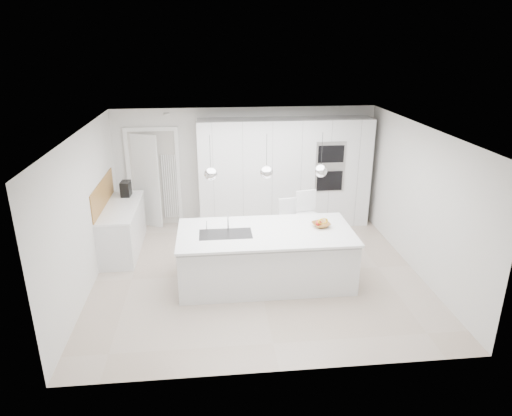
{
  "coord_description": "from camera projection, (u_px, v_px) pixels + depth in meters",
  "views": [
    {
      "loc": [
        -0.75,
        -6.98,
        3.83
      ],
      "look_at": [
        0.0,
        0.3,
        1.1
      ],
      "focal_mm": 32.0,
      "sensor_mm": 36.0,
      "label": 1
    }
  ],
  "objects": [
    {
      "name": "island_tap",
      "position": [
        228.0,
        221.0,
        7.41
      ],
      "size": [
        0.02,
        0.02,
        0.3
      ],
      "primitive_type": "cylinder",
      "color": "white",
      "rests_on": "island_worktop"
    },
    {
      "name": "tall_cabinets",
      "position": [
        284.0,
        173.0,
        9.64
      ],
      "size": [
        3.6,
        0.6,
        2.3
      ],
      "primitive_type": "cube",
      "color": "white",
      "rests_on": "floor"
    },
    {
      "name": "island_base",
      "position": [
        266.0,
        259.0,
        7.49
      ],
      "size": [
        2.8,
        1.2,
        0.86
      ],
      "primitive_type": "cube",
      "color": "white",
      "rests_on": "floor"
    },
    {
      "name": "wall_left",
      "position": [
        85.0,
        212.0,
        7.21
      ],
      "size": [
        0.0,
        5.0,
        5.0
      ],
      "primitive_type": "plane",
      "rotation": [
        1.57,
        0.0,
        1.57
      ],
      "color": "silver",
      "rests_on": "ground"
    },
    {
      "name": "pendant_left",
      "position": [
        211.0,
        174.0,
        6.9
      ],
      "size": [
        0.2,
        0.2,
        0.2
      ],
      "primitive_type": "sphere",
      "color": "white",
      "rests_on": "ceiling"
    },
    {
      "name": "wall_back",
      "position": [
        246.0,
        166.0,
        9.81
      ],
      "size": [
        5.5,
        0.0,
        5.5
      ],
      "primitive_type": "plane",
      "rotation": [
        1.57,
        0.0,
        0.0
      ],
      "color": "silver",
      "rests_on": "ground"
    },
    {
      "name": "hallway_door",
      "position": [
        142.0,
        181.0,
        9.61
      ],
      "size": [
        0.76,
        0.38,
        2.0
      ],
      "primitive_type": "cube",
      "rotation": [
        0.0,
        0.0,
        -0.44
      ],
      "color": "white",
      "rests_on": "floor"
    },
    {
      "name": "bar_stool_right",
      "position": [
        307.0,
        225.0,
        8.41
      ],
      "size": [
        0.5,
        0.62,
        1.21
      ],
      "primitive_type": null,
      "rotation": [
        0.0,
        0.0,
        0.19
      ],
      "color": "white",
      "rests_on": "floor"
    },
    {
      "name": "pendant_mid",
      "position": [
        266.0,
        172.0,
        6.98
      ],
      "size": [
        0.2,
        0.2,
        0.2
      ],
      "primitive_type": "sphere",
      "color": "white",
      "rests_on": "ceiling"
    },
    {
      "name": "banana_bunch",
      "position": [
        323.0,
        221.0,
        7.49
      ],
      "size": [
        0.22,
        0.16,
        0.2
      ],
      "primitive_type": "torus",
      "rotation": [
        1.22,
        0.0,
        0.35
      ],
      "color": "gold",
      "rests_on": "fruit_bowl"
    },
    {
      "name": "oven_stack",
      "position": [
        330.0,
        167.0,
        9.37
      ],
      "size": [
        0.62,
        0.04,
        1.05
      ],
      "primitive_type": null,
      "color": "#A5A5A8",
      "rests_on": "tall_cabinets"
    },
    {
      "name": "floor",
      "position": [
        258.0,
        273.0,
        7.91
      ],
      "size": [
        5.5,
        5.5,
        0.0
      ],
      "primitive_type": "plane",
      "color": "#BAA897",
      "rests_on": "ground"
    },
    {
      "name": "apple_a",
      "position": [
        320.0,
        223.0,
        7.53
      ],
      "size": [
        0.07,
        0.07,
        0.07
      ],
      "primitive_type": "sphere",
      "color": "red",
      "rests_on": "fruit_bowl"
    },
    {
      "name": "oak_backsplash",
      "position": [
        103.0,
        194.0,
        8.37
      ],
      "size": [
        0.02,
        1.8,
        0.5
      ],
      "primitive_type": "cube",
      "color": "#AB7635",
      "rests_on": "wall_left"
    },
    {
      "name": "ceiling",
      "position": [
        258.0,
        130.0,
        7.04
      ],
      "size": [
        5.5,
        5.5,
        0.0
      ],
      "primitive_type": "plane",
      "rotation": [
        3.14,
        0.0,
        0.0
      ],
      "color": "white",
      "rests_on": "wall_back"
    },
    {
      "name": "bar_stool_left",
      "position": [
        288.0,
        228.0,
        8.46
      ],
      "size": [
        0.43,
        0.54,
        1.05
      ],
      "primitive_type": null,
      "rotation": [
        0.0,
        0.0,
        0.17
      ],
      "color": "white",
      "rests_on": "floor"
    },
    {
      "name": "apple_b",
      "position": [
        318.0,
        223.0,
        7.52
      ],
      "size": [
        0.09,
        0.09,
        0.09
      ],
      "primitive_type": "sphere",
      "color": "red",
      "rests_on": "fruit_bowl"
    },
    {
      "name": "left_base_cabinets",
      "position": [
        123.0,
        229.0,
        8.65
      ],
      "size": [
        0.6,
        1.8,
        0.86
      ],
      "primitive_type": "cube",
      "color": "white",
      "rests_on": "floor"
    },
    {
      "name": "doorway_frame",
      "position": [
        154.0,
        179.0,
        9.67
      ],
      "size": [
        1.11,
        0.08,
        2.13
      ],
      "primitive_type": null,
      "color": "white",
      "rests_on": "floor"
    },
    {
      "name": "apple_c",
      "position": [
        318.0,
        224.0,
        7.49
      ],
      "size": [
        0.07,
        0.07,
        0.07
      ],
      "primitive_type": "sphere",
      "color": "red",
      "rests_on": "fruit_bowl"
    },
    {
      "name": "pendant_right",
      "position": [
        321.0,
        171.0,
        7.06
      ],
      "size": [
        0.2,
        0.2,
        0.2
      ],
      "primitive_type": "sphere",
      "color": "white",
      "rests_on": "ceiling"
    },
    {
      "name": "island_worktop",
      "position": [
        266.0,
        232.0,
        7.38
      ],
      "size": [
        2.84,
        1.4,
        0.04
      ],
      "primitive_type": "cube",
      "color": "white",
      "rests_on": "island_base"
    },
    {
      "name": "left_worktop",
      "position": [
        120.0,
        207.0,
        8.49
      ],
      "size": [
        0.62,
        1.82,
        0.04
      ],
      "primitive_type": "cube",
      "color": "white",
      "rests_on": "left_base_cabinets"
    },
    {
      "name": "espresso_machine",
      "position": [
        126.0,
        189.0,
        8.98
      ],
      "size": [
        0.19,
        0.28,
        0.29
      ],
      "primitive_type": "cube",
      "rotation": [
        0.0,
        0.0,
        -0.05
      ],
      "color": "black",
      "rests_on": "left_worktop"
    },
    {
      "name": "radiator",
      "position": [
        170.0,
        187.0,
        9.75
      ],
      "size": [
        0.32,
        0.04,
        1.4
      ],
      "primitive_type": null,
      "color": "white",
      "rests_on": "floor"
    },
    {
      "name": "fruit_bowl",
      "position": [
        321.0,
        225.0,
        7.54
      ],
      "size": [
        0.35,
        0.35,
        0.07
      ],
      "primitive_type": "imported",
      "rotation": [
        0.0,
        0.0,
        0.24
      ],
      "color": "#AB7635",
      "rests_on": "island_worktop"
    },
    {
      "name": "island_sink",
      "position": [
        226.0,
        239.0,
        7.3
      ],
      "size": [
        0.84,
        0.44,
        0.18
      ],
      "primitive_type": null,
      "color": "#3F3F42",
      "rests_on": "island_worktop"
    }
  ]
}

